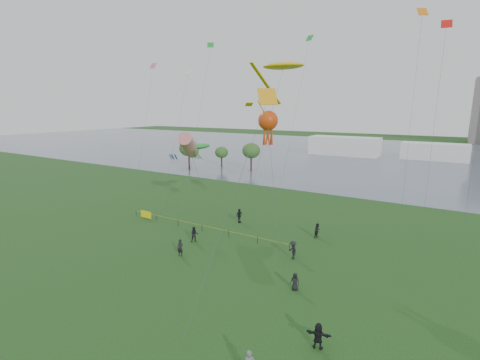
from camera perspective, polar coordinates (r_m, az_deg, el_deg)
The scene contains 19 objects.
ground_plane at distance 31.31m, azimuth -10.12°, elevation -17.80°, with size 400.00×400.00×0.00m, color #133611.
lake at distance 122.45m, azimuth 22.69°, elevation 3.68°, with size 400.00×120.00×0.08m, color slate.
pavilion_left at distance 119.68m, azimuth 16.73°, elevation 5.36°, with size 22.00×8.00×6.00m, color white.
pavilion_right at distance 118.85m, azimuth 29.30°, elevation 4.07°, with size 18.00×7.00×5.00m, color white.
trees at distance 87.35m, azimuth -3.77°, elevation 4.95°, with size 19.02×11.04×7.43m.
fence at distance 48.51m, azimuth -12.01°, elevation -6.26°, with size 24.07×0.07×1.05m.
spectator_a at distance 41.17m, azimuth -7.49°, elevation -8.85°, with size 0.90×0.70×1.85m, color black.
spectator_b at distance 36.92m, azimuth 8.68°, elevation -11.29°, with size 1.26×0.72×1.95m, color black.
spectator_c at distance 47.46m, azimuth -0.13°, elevation -5.86°, with size 1.14×0.47×1.95m, color black.
spectator_d at distance 31.32m, azimuth 9.02°, elevation -16.13°, with size 0.76×0.50×1.56m, color black.
spectator_e at distance 25.15m, azimuth 12.71°, elevation -23.69°, with size 1.64×0.52×1.77m, color black.
spectator_f at distance 37.77m, azimuth -9.78°, elevation -10.89°, with size 0.67×0.44×1.83m, color black.
spectator_g at distance 43.16m, azimuth 12.62°, elevation -8.10°, with size 0.87×0.68×1.79m, color black.
kite_stingray at distance 43.44m, azimuth 7.03°, elevation 18.01°, with size 5.15×10.08×20.61m.
kite_windsock at distance 48.83m, azimuth -8.43°, elevation 5.66°, with size 6.50×5.23×12.24m.
kite_creature at distance 50.77m, azimuth -6.57°, elevation 5.48°, with size 2.88×8.10×10.28m.
kite_octopus at distance 41.72m, azimuth 4.63°, elevation 9.61°, with size 5.22×5.90×15.05m.
kite_delta at distance 28.87m, azimuth 4.01°, elevation 12.09°, with size 1.67×11.73×16.95m.
small_kites at distance 43.92m, azimuth 8.01°, elevation 21.07°, with size 40.48×12.00×4.81m.
Camera 1 is at (18.49, -20.07, 15.37)m, focal length 26.00 mm.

